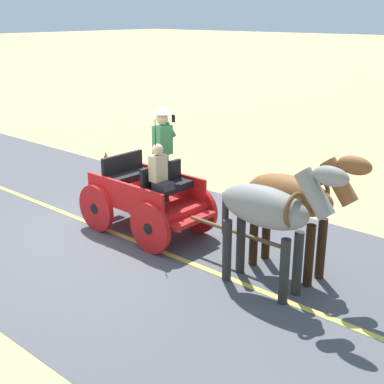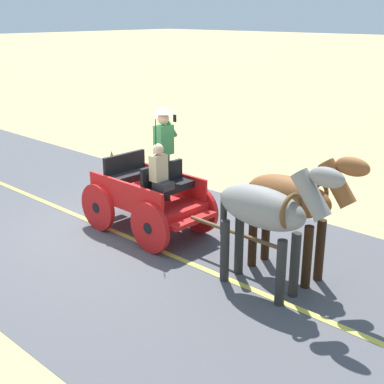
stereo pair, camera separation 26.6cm
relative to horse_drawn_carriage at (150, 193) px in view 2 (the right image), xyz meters
name	(u,v)px [view 2 (the right image)]	position (x,y,z in m)	size (l,w,h in m)	color
ground_plane	(112,231)	(0.51, -0.63, -0.82)	(200.00, 200.00, 0.00)	tan
road_surface	(112,230)	(0.51, -0.63, -0.81)	(6.60, 160.00, 0.01)	#4C4C51
road_centre_stripe	(112,230)	(0.51, -0.63, -0.81)	(0.12, 160.00, 0.00)	#DBCC4C
horse_drawn_carriage	(150,193)	(0.00, 0.00, 0.00)	(1.43, 4.50, 2.50)	red
horse_near_side	(294,200)	(-0.34, 3.03, 0.51)	(0.61, 2.13, 2.21)	brown
horse_off_side	(267,212)	(0.39, 3.03, 0.51)	(0.59, 2.13, 2.21)	gray
traffic_cone	(112,159)	(-2.37, -4.19, -0.57)	(0.32, 0.32, 0.50)	orange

